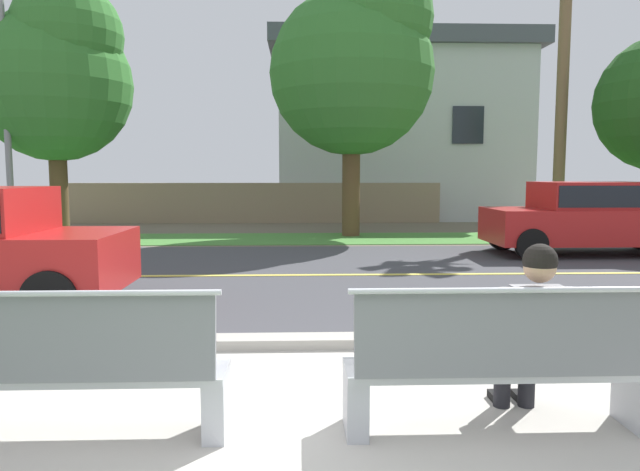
{
  "coord_description": "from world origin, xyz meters",
  "views": [
    {
      "loc": [
        0.08,
        -3.33,
        1.7
      ],
      "look_at": [
        0.33,
        3.4,
        1.0
      ],
      "focal_mm": 33.18,
      "sensor_mm": 36.0,
      "label": 1
    }
  ],
  "objects": [
    {
      "name": "bench_left",
      "position": [
        -1.4,
        0.33,
        0.46
      ],
      "size": [
        2.03,
        0.48,
        1.01
      ],
      "color": "silver",
      "rests_on": "ground_plane"
    },
    {
      "name": "car_red_near",
      "position": [
        6.27,
        8.9,
        0.85
      ],
      "size": [
        4.3,
        1.86,
        1.54
      ],
      "color": "red",
      "rests_on": "ground_plane"
    },
    {
      "name": "seated_person_grey",
      "position": [
        1.65,
        0.5,
        0.68
      ],
      "size": [
        0.52,
        0.68,
        1.25
      ],
      "color": "black",
      "rests_on": "ground_plane"
    },
    {
      "name": "bench_right",
      "position": [
        1.4,
        0.33,
        0.46
      ],
      "size": [
        2.03,
        0.48,
        1.01
      ],
      "color": "silver",
      "rests_on": "ground_plane"
    },
    {
      "name": "shade_tree_far_left",
      "position": [
        -6.33,
        13.02,
        4.39
      ],
      "size": [
        4.09,
        4.09,
        6.75
      ],
      "color": "brown",
      "rests_on": "ground_plane"
    },
    {
      "name": "sidewalk_pavement",
      "position": [
        0.0,
        0.4,
        0.01
      ],
      "size": [
        44.0,
        3.6,
        0.01
      ],
      "primitive_type": "cube",
      "color": "#B7B2A8",
      "rests_on": "ground_plane"
    },
    {
      "name": "street_asphalt",
      "position": [
        0.0,
        6.5,
        0.0
      ],
      "size": [
        52.0,
        8.0,
        0.01
      ],
      "primitive_type": "cube",
      "color": "#424247",
      "rests_on": "ground_plane"
    },
    {
      "name": "far_verge_grass",
      "position": [
        0.0,
        12.18,
        0.01
      ],
      "size": [
        48.0,
        2.8,
        0.02
      ],
      "primitive_type": "cube",
      "color": "#478438",
      "rests_on": "ground_plane"
    },
    {
      "name": "garden_wall",
      "position": [
        -1.44,
        17.48,
        0.7
      ],
      "size": [
        13.0,
        0.36,
        1.4
      ],
      "primitive_type": "cube",
      "color": "gray",
      "rests_on": "ground_plane"
    },
    {
      "name": "house_across_street",
      "position": [
        3.98,
        20.68,
        3.45
      ],
      "size": [
        9.87,
        6.91,
        6.82
      ],
      "color": "#B7BCC1",
      "rests_on": "ground_plane"
    },
    {
      "name": "curb_edge",
      "position": [
        0.0,
        2.35,
        0.06
      ],
      "size": [
        44.0,
        0.3,
        0.11
      ],
      "primitive_type": "cube",
      "color": "#ADA89E",
      "rests_on": "ground_plane"
    },
    {
      "name": "ground_plane",
      "position": [
        0.0,
        8.0,
        0.0
      ],
      "size": [
        140.0,
        140.0,
        0.0
      ],
      "primitive_type": "plane",
      "color": "#665B4C"
    },
    {
      "name": "shade_tree_left",
      "position": [
        1.66,
        12.77,
        4.73
      ],
      "size": [
        4.41,
        4.41,
        7.28
      ],
      "color": "brown",
      "rests_on": "ground_plane"
    },
    {
      "name": "road_centre_line",
      "position": [
        0.0,
        6.5,
        0.01
      ],
      "size": [
        48.0,
        0.14,
        0.01
      ],
      "primitive_type": "cube",
      "color": "#E0CC4C",
      "rests_on": "ground_plane"
    },
    {
      "name": "streetlamp",
      "position": [
        -7.14,
        11.97,
        4.34
      ],
      "size": [
        0.24,
        2.1,
        7.65
      ],
      "color": "gray",
      "rests_on": "ground_plane"
    }
  ]
}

